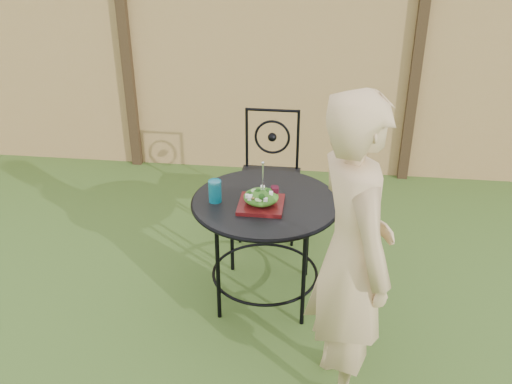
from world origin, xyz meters
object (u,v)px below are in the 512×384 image
patio_table (265,219)px  patio_chair (270,171)px  diner (352,256)px  salad_plate (261,205)px

patio_table → patio_chair: bearing=94.0°
patio_table → patio_chair: size_ratio=0.97×
patio_table → diner: diner is taller
diner → salad_plate: diner is taller
patio_chair → salad_plate: bearing=-87.5°
patio_table → diner: (0.50, -0.73, 0.26)m
patio_chair → diner: (0.56, -1.62, 0.34)m
diner → salad_plate: (-0.52, 0.65, -0.11)m
diner → salad_plate: bearing=19.0°
patio_table → salad_plate: (-0.02, -0.08, 0.15)m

